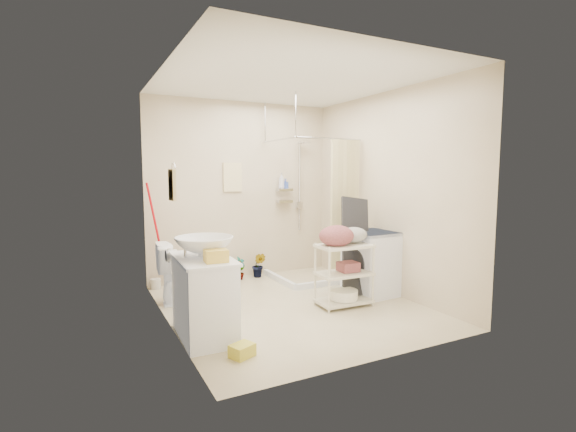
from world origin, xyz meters
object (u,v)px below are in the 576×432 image
vanity (204,297)px  laundry_rack (344,269)px  washing_machine (372,263)px  toilet (188,272)px

vanity → laundry_rack: size_ratio=1.00×
washing_machine → laundry_rack: size_ratio=0.93×
vanity → laundry_rack: bearing=7.7°
vanity → washing_machine: (2.30, 0.39, 0.02)m
toilet → laundry_rack: size_ratio=0.84×
washing_machine → laundry_rack: laundry_rack is taller
vanity → washing_machine: bearing=11.5°
vanity → toilet: bearing=85.8°
washing_machine → laundry_rack: (-0.57, -0.22, 0.03)m
washing_machine → vanity: bearing=-173.5°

